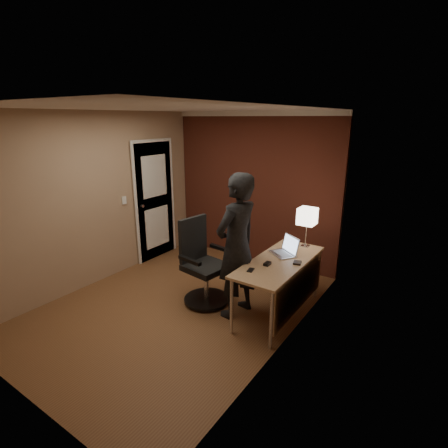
{
  "coord_description": "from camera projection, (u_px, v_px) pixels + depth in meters",
  "views": [
    {
      "loc": [
        2.82,
        -3.1,
        2.4
      ],
      "look_at": [
        0.35,
        0.55,
        1.05
      ],
      "focal_mm": 28.0,
      "sensor_mm": 36.0,
      "label": 1
    }
  ],
  "objects": [
    {
      "name": "laptop",
      "position": [
        286.0,
        249.0,
        4.44
      ],
      "size": [
        0.42,
        0.4,
        0.23
      ],
      "color": "silver",
      "rests_on": "desk"
    },
    {
      "name": "phone",
      "position": [
        251.0,
        270.0,
        3.98
      ],
      "size": [
        0.08,
        0.13,
        0.01
      ],
      "primitive_type": "cube",
      "rotation": [
        0.0,
        0.0,
        0.21
      ],
      "color": "black",
      "rests_on": "desk"
    },
    {
      "name": "mouse",
      "position": [
        267.0,
        264.0,
        4.12
      ],
      "size": [
        0.06,
        0.1,
        0.03
      ],
      "primitive_type": "cube",
      "rotation": [
        0.0,
        0.0,
        0.02
      ],
      "color": "black",
      "rests_on": "desk"
    },
    {
      "name": "desk",
      "position": [
        285.0,
        272.0,
        4.25
      ],
      "size": [
        0.6,
        1.5,
        0.73
      ],
      "color": "tan",
      "rests_on": "ground"
    },
    {
      "name": "desk_lamp",
      "position": [
        307.0,
        217.0,
        4.59
      ],
      "size": [
        0.22,
        0.22,
        0.54
      ],
      "color": "silver",
      "rests_on": "desk"
    },
    {
      "name": "person",
      "position": [
        237.0,
        246.0,
        4.23
      ],
      "size": [
        0.52,
        0.71,
        1.81
      ],
      "primitive_type": "imported",
      "rotation": [
        0.0,
        0.0,
        -1.72
      ],
      "color": "black",
      "rests_on": "ground"
    },
    {
      "name": "wallet",
      "position": [
        297.0,
        263.0,
        4.16
      ],
      "size": [
        0.11,
        0.13,
        0.02
      ],
      "primitive_type": "cube",
      "rotation": [
        0.0,
        0.0,
        0.25
      ],
      "color": "black",
      "rests_on": "desk"
    },
    {
      "name": "office_chair",
      "position": [
        202.0,
        267.0,
        4.64
      ],
      "size": [
        0.61,
        0.67,
        1.12
      ],
      "color": "black",
      "rests_on": "ground"
    },
    {
      "name": "room",
      "position": [
        226.0,
        184.0,
        5.64
      ],
      "size": [
        4.0,
        4.0,
        4.0
      ],
      "color": "brown",
      "rests_on": "ground"
    }
  ]
}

